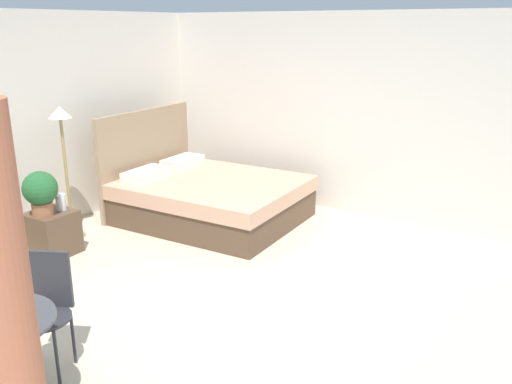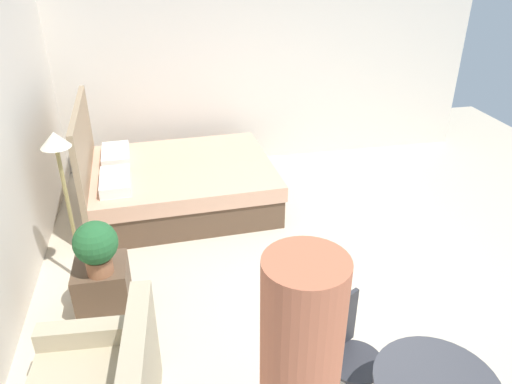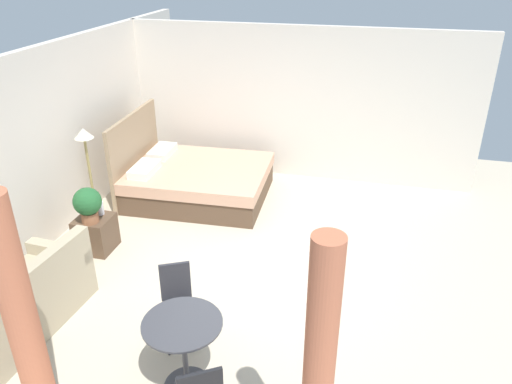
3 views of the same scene
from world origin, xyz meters
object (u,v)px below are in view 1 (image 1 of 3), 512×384
at_px(bed, 207,196).
at_px(cafe_chair_near_window, 47,302).
at_px(nightstand, 53,233).
at_px(vase, 61,202).
at_px(floor_lamp, 63,141).
at_px(potted_plant, 40,191).

bearing_deg(bed, cafe_chair_near_window, -162.56).
xyz_separation_m(nightstand, vase, (0.12, -0.04, 0.33)).
height_order(bed, floor_lamp, floor_lamp).
distance_m(nightstand, floor_lamp, 1.04).
height_order(vase, cafe_chair_near_window, cafe_chair_near_window).
bearing_deg(vase, bed, -22.69).
distance_m(vase, cafe_chair_near_window, 2.21).
relative_size(nightstand, floor_lamp, 0.31).
height_order(potted_plant, vase, potted_plant).
relative_size(bed, nightstand, 4.69).
relative_size(vase, floor_lamp, 0.11).
relative_size(bed, vase, 12.71).
distance_m(nightstand, potted_plant, 0.52).
relative_size(nightstand, potted_plant, 1.00).
bearing_deg(cafe_chair_near_window, nightstand, 52.32).
distance_m(vase, floor_lamp, 0.72).
bearing_deg(cafe_chair_near_window, bed, 17.44).
relative_size(nightstand, cafe_chair_near_window, 0.54).
xyz_separation_m(potted_plant, vase, (0.22, -0.01, -0.18)).
bearing_deg(nightstand, vase, -17.36).
distance_m(bed, cafe_chair_near_window, 3.26).
bearing_deg(nightstand, potted_plant, -166.85).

